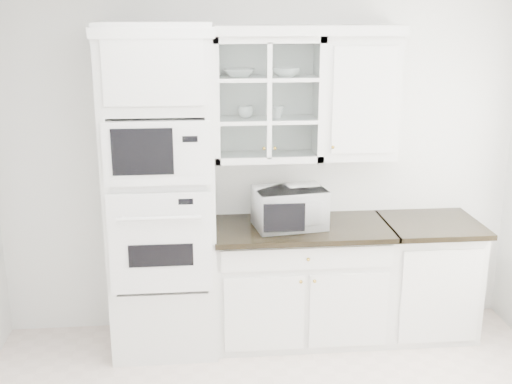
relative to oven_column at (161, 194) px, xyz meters
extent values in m
cube|color=white|center=(0.75, 0.32, 0.15)|extent=(4.00, 0.02, 2.70)
cube|color=silver|center=(0.00, 0.01, 0.00)|extent=(0.76, 0.65, 2.40)
cube|color=white|center=(0.00, -0.33, -0.26)|extent=(0.70, 0.03, 0.72)
cube|color=black|center=(0.00, -0.35, -0.34)|extent=(0.44, 0.01, 0.16)
cube|color=white|center=(0.00, -0.33, 0.37)|extent=(0.70, 0.03, 0.43)
cube|color=black|center=(-0.09, -0.35, 0.39)|extent=(0.40, 0.01, 0.31)
cube|color=silver|center=(1.03, 0.03, -0.76)|extent=(1.30, 0.60, 0.88)
cube|color=black|center=(1.03, 0.00, -0.30)|extent=(1.32, 0.67, 0.04)
cube|color=silver|center=(2.03, 0.03, -0.76)|extent=(0.70, 0.60, 0.88)
cube|color=black|center=(2.03, 0.00, -0.30)|extent=(0.72, 0.67, 0.04)
cube|color=silver|center=(0.78, 0.17, 0.65)|extent=(0.80, 0.33, 0.90)
cube|color=silver|center=(0.78, 0.17, 0.50)|extent=(0.74, 0.29, 0.02)
cube|color=silver|center=(0.78, 0.17, 0.80)|extent=(0.74, 0.29, 0.02)
cube|color=silver|center=(1.46, 0.17, 0.65)|extent=(0.55, 0.33, 0.90)
cube|color=white|center=(0.68, 0.14, 1.14)|extent=(2.14, 0.38, 0.07)
imported|color=white|center=(0.93, 0.01, -0.13)|extent=(0.57, 0.49, 0.30)
imported|color=white|center=(0.58, 0.17, 0.84)|extent=(0.24, 0.24, 0.06)
imported|color=white|center=(0.92, 0.15, 0.84)|extent=(0.22, 0.22, 0.06)
imported|color=white|center=(0.62, 0.18, 0.55)|extent=(0.14, 0.14, 0.09)
imported|color=white|center=(0.85, 0.16, 0.56)|extent=(0.12, 0.12, 0.09)
camera|label=1|loc=(0.26, -4.47, 1.29)|focal=45.00mm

